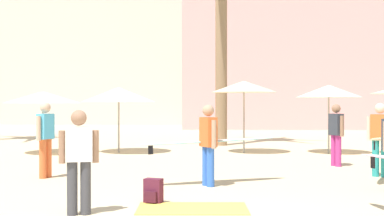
% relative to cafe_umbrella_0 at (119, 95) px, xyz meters
% --- Properties ---
extents(hotel_pink, '(16.84, 8.11, 17.72)m').
position_rel_cafe_umbrella_0_xyz_m(hotel_pink, '(9.65, 19.82, 6.85)').
color(hotel_pink, pink).
rests_on(hotel_pink, ground).
extents(cafe_umbrella_0, '(2.54, 2.54, 2.26)m').
position_rel_cafe_umbrella_0_xyz_m(cafe_umbrella_0, '(0.00, 0.00, 0.00)').
color(cafe_umbrella_0, gray).
rests_on(cafe_umbrella_0, ground).
extents(cafe_umbrella_1, '(2.60, 2.60, 2.11)m').
position_rel_cafe_umbrella_0_xyz_m(cafe_umbrella_1, '(-2.50, -0.45, -0.10)').
color(cafe_umbrella_1, gray).
rests_on(cafe_umbrella_1, ground).
extents(cafe_umbrella_3, '(2.23, 2.23, 2.48)m').
position_rel_cafe_umbrella_0_xyz_m(cafe_umbrella_3, '(4.31, 0.00, 0.27)').
color(cafe_umbrella_3, gray).
rests_on(cafe_umbrella_3, ground).
extents(cafe_umbrella_5, '(2.22, 2.22, 2.33)m').
position_rel_cafe_umbrella_0_xyz_m(cafe_umbrella_5, '(7.17, -0.04, 0.11)').
color(cafe_umbrella_5, gray).
rests_on(cafe_umbrella_5, ground).
extents(beach_towel, '(1.81, 1.07, 0.01)m').
position_rel_cafe_umbrella_0_xyz_m(beach_towel, '(2.93, -9.49, -2.00)').
color(beach_towel, '#F4CC4C').
rests_on(beach_towel, ground).
extents(backpack, '(0.34, 0.30, 0.42)m').
position_rel_cafe_umbrella_0_xyz_m(backpack, '(2.24, -9.05, -1.80)').
color(backpack, '#531C30').
rests_on(backpack, ground).
extents(person_mid_left, '(1.60, 2.69, 1.71)m').
position_rel_cafe_umbrella_0_xyz_m(person_mid_left, '(7.12, -5.77, -1.08)').
color(person_mid_left, teal).
rests_on(person_mid_left, ground).
extents(person_far_right, '(3.07, 1.54, 1.67)m').
position_rel_cafe_umbrella_0_xyz_m(person_far_right, '(3.16, -7.05, -1.10)').
color(person_far_right, blue).
rests_on(person_far_right, ground).
extents(person_mid_center, '(0.36, 0.59, 1.68)m').
position_rel_cafe_umbrella_0_xyz_m(person_mid_center, '(6.59, -3.61, -1.08)').
color(person_mid_center, '#B7337F').
rests_on(person_mid_center, ground).
extents(person_near_left, '(0.61, 0.32, 1.60)m').
position_rel_cafe_umbrella_0_xyz_m(person_near_left, '(1.22, -10.01, -1.13)').
color(person_near_left, '#3D3D42').
rests_on(person_near_left, ground).
extents(person_far_left, '(0.33, 0.60, 1.72)m').
position_rel_cafe_umbrella_0_xyz_m(person_far_left, '(-0.56, -6.13, -1.06)').
color(person_far_left, orange).
rests_on(person_far_left, ground).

